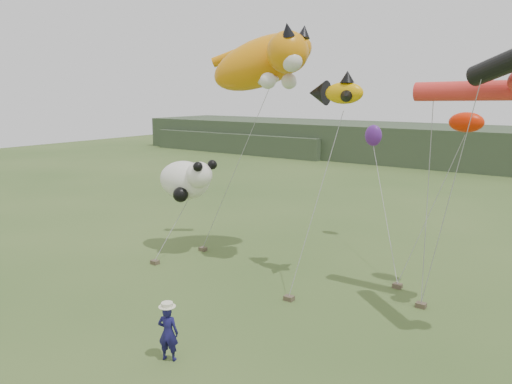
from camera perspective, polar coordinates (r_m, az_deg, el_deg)
ground at (r=16.50m, az=-4.06°, el=-16.34°), size 120.00×120.00×0.00m
headland at (r=57.55m, az=22.95°, el=4.72°), size 90.00×13.00×4.00m
festival_attendant at (r=15.16m, az=-10.01°, el=-15.56°), size 0.72×0.61×1.68m
sandbag_anchors at (r=21.07m, az=3.12°, el=-9.73°), size 11.65×3.94×0.18m
cat_kite at (r=22.52m, az=1.32°, el=14.76°), size 6.14×4.47×3.57m
fish_kite at (r=19.94m, az=8.95°, el=11.20°), size 2.51×1.72×1.32m
tube_kites at (r=17.37m, az=26.18°, el=12.00°), size 5.39×3.41×2.05m
panda_kite at (r=24.08m, az=-7.94°, el=1.40°), size 3.25×2.10×2.02m
misc_kites at (r=22.64m, az=17.88°, el=6.83°), size 6.55×5.36×1.98m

